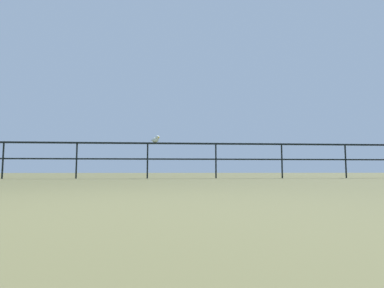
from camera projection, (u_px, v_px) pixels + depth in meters
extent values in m
plane|color=brown|center=(38.00, 220.00, 1.33)|extent=(60.00, 60.00, 0.00)
cube|color=black|center=(148.00, 143.00, 8.56)|extent=(19.46, 0.05, 0.05)
cube|color=black|center=(148.00, 159.00, 8.52)|extent=(19.46, 0.04, 0.04)
cylinder|color=black|center=(3.00, 160.00, 8.21)|extent=(0.04, 0.04, 0.99)
cylinder|color=black|center=(77.00, 161.00, 8.36)|extent=(0.04, 0.04, 0.99)
cylinder|color=black|center=(147.00, 161.00, 8.52)|extent=(0.04, 0.04, 0.99)
cylinder|color=black|center=(216.00, 161.00, 8.67)|extent=(0.04, 0.04, 0.99)
cylinder|color=black|center=(282.00, 161.00, 8.83)|extent=(0.04, 0.04, 0.99)
cylinder|color=black|center=(346.00, 161.00, 8.98)|extent=(0.04, 0.04, 0.99)
ellipsoid|color=silver|center=(155.00, 140.00, 8.59)|extent=(0.27, 0.30, 0.14)
ellipsoid|color=gray|center=(155.00, 139.00, 8.59)|extent=(0.23, 0.25, 0.05)
sphere|color=silver|center=(157.00, 137.00, 8.51)|extent=(0.11, 0.11, 0.11)
cone|color=yellow|center=(159.00, 137.00, 8.45)|extent=(0.07, 0.07, 0.05)
cube|color=gray|center=(153.00, 140.00, 8.69)|extent=(0.10, 0.11, 0.02)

